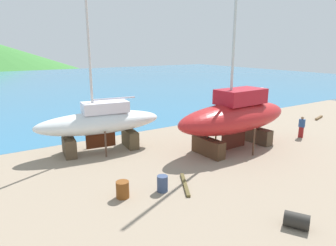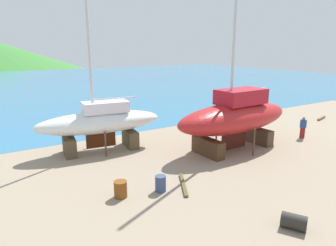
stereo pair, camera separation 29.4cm
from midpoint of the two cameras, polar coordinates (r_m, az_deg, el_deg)
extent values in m
plane|color=gray|center=(19.65, 23.91, -7.63)|extent=(48.32, 48.32, 0.00)
cube|color=teal|center=(63.41, -18.57, 7.24)|extent=(130.20, 78.63, 0.01)
cube|color=#4A2F1D|center=(19.85, 7.20, -4.52)|extent=(0.80, 2.56, 1.12)
cube|color=#4B3A2A|center=(23.21, 15.98, -2.20)|extent=(0.80, 2.56, 1.12)
cylinder|color=#4E3525|center=(20.28, 15.58, -3.50)|extent=(0.12, 0.12, 1.83)
cylinder|color=#474121|center=(22.53, 8.76, -1.37)|extent=(0.12, 0.12, 1.83)
ellipsoid|color=#B42021|center=(21.03, 12.17, 1.06)|extent=(9.65, 3.54, 2.01)
cube|color=#4A1C13|center=(21.48, 11.93, -3.40)|extent=(2.29, 0.17, 1.41)
cube|color=#A81623|center=(21.11, 13.25, 4.95)|extent=(3.50, 2.03, 1.01)
cylinder|color=silver|center=(20.26, 12.23, 19.67)|extent=(0.18, 0.18, 11.59)
cylinder|color=silver|center=(21.59, 14.59, 6.13)|extent=(3.34, 0.25, 0.12)
cube|color=brown|center=(20.71, -18.66, -4.29)|extent=(0.93, 1.98, 1.19)
cube|color=brown|center=(21.55, -7.60, -2.93)|extent=(0.93, 1.98, 1.19)
cylinder|color=brown|center=(19.73, -12.18, -3.97)|extent=(0.12, 0.12, 1.70)
cylinder|color=#483A21|center=(22.19, -13.82, -2.03)|extent=(0.12, 0.12, 1.70)
ellipsoid|color=white|center=(20.65, -13.23, 0.08)|extent=(8.58, 3.41, 1.46)
cube|color=#4E1F0C|center=(20.98, -13.04, -3.20)|extent=(2.00, 0.33, 1.02)
cube|color=silver|center=(20.53, -12.25, 2.97)|extent=(3.16, 1.80, 0.73)
cylinder|color=beige|center=(20.07, -15.62, 19.29)|extent=(0.17, 0.17, 12.40)
cylinder|color=#BDB7C4|center=(20.58, -10.63, 4.60)|extent=(2.92, 0.48, 0.12)
cube|color=maroon|center=(25.70, 23.65, -1.61)|extent=(0.31, 0.39, 0.84)
cube|color=#2B4D86|center=(25.52, 23.81, -0.03)|extent=(0.39, 0.50, 0.62)
sphere|color=#8F6C4B|center=(25.43, 23.91, 0.89)|extent=(0.22, 0.22, 0.22)
cylinder|color=#2A2723|center=(13.30, 22.65, -16.72)|extent=(1.00, 1.12, 0.61)
cylinder|color=#364668|center=(15.01, -1.64, -11.44)|extent=(0.57, 0.57, 0.81)
cylinder|color=brown|center=(14.62, -9.20, -12.38)|extent=(0.88, 0.88, 0.80)
cube|color=brown|center=(33.26, 26.53, 0.89)|extent=(1.86, 0.70, 0.19)
cube|color=brown|center=(15.72, 2.71, -11.60)|extent=(1.38, 2.33, 0.12)
camera|label=1|loc=(0.15, -90.41, -0.10)|focal=32.07mm
camera|label=2|loc=(0.15, 89.59, 0.10)|focal=32.07mm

